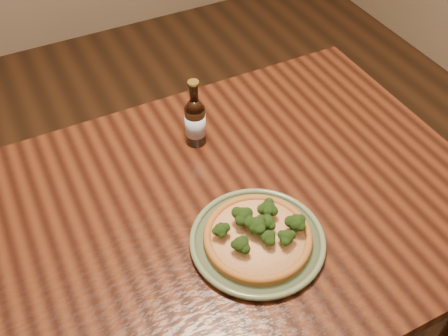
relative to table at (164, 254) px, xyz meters
name	(u,v)px	position (x,y,z in m)	size (l,w,h in m)	color
table	(164,254)	(0.00, 0.00, 0.00)	(1.60, 0.90, 0.75)	#411C0E
plate	(257,241)	(0.18, -0.13, 0.10)	(0.30, 0.30, 0.02)	#5F6E4B
pizza	(258,235)	(0.18, -0.13, 0.12)	(0.24, 0.24, 0.07)	#A46425
beer_bottle	(195,121)	(0.20, 0.24, 0.17)	(0.05, 0.05, 0.20)	black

